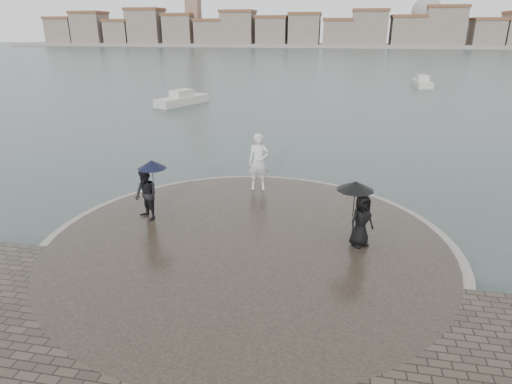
# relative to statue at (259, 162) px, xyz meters

# --- Properties ---
(ground) EXTENTS (400.00, 400.00, 0.00)m
(ground) POSITION_rel_statue_xyz_m (0.51, -7.98, -1.48)
(ground) COLOR #2B3835
(ground) RESTS_ON ground
(kerb_ring) EXTENTS (12.50, 12.50, 0.32)m
(kerb_ring) POSITION_rel_statue_xyz_m (0.51, -4.48, -1.32)
(kerb_ring) COLOR gray
(kerb_ring) RESTS_ON ground
(quay_tip) EXTENTS (11.90, 11.90, 0.36)m
(quay_tip) POSITION_rel_statue_xyz_m (0.51, -4.48, -1.30)
(quay_tip) COLOR #2D261E
(quay_tip) RESTS_ON ground
(statue) EXTENTS (0.89, 0.66, 2.24)m
(statue) POSITION_rel_statue_xyz_m (0.00, 0.00, 0.00)
(statue) COLOR silver
(statue) RESTS_ON quay_tip
(visitor_left) EXTENTS (1.25, 1.08, 2.04)m
(visitor_left) POSITION_rel_statue_xyz_m (-3.06, -3.53, -0.04)
(visitor_left) COLOR black
(visitor_left) RESTS_ON quay_tip
(visitor_right) EXTENTS (1.25, 1.09, 1.95)m
(visitor_right) POSITION_rel_statue_xyz_m (3.73, -4.09, 0.02)
(visitor_right) COLOR black
(visitor_right) RESTS_ON quay_tip
(far_skyline) EXTENTS (260.00, 20.00, 37.00)m
(far_skyline) POSITION_rel_statue_xyz_m (-5.78, 152.73, 4.13)
(far_skyline) COLOR gray
(far_skyline) RESTS_ON ground
(boats) EXTENTS (25.89, 23.21, 1.50)m
(boats) POSITION_rel_statue_xyz_m (0.72, 29.73, -1.10)
(boats) COLOR beige
(boats) RESTS_ON ground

